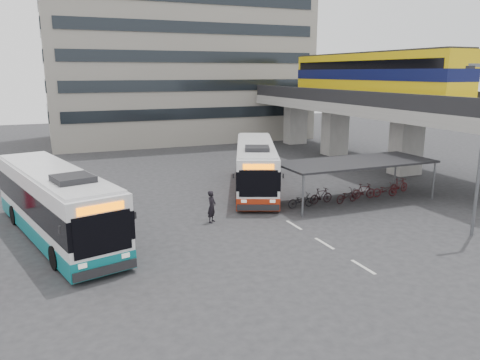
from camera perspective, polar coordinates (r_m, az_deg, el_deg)
name	(u,v)px	position (r m, az deg, el deg)	size (l,w,h in m)	color
ground	(251,231)	(24.30, 1.40, -6.24)	(120.00, 120.00, 0.00)	#28282B
viaduct	(372,93)	(42.69, 15.84, 10.15)	(8.00, 32.00, 9.68)	gray
bike_shelter	(354,178)	(30.56, 13.74, 0.22)	(10.00, 4.00, 2.54)	#595B60
office_block	(176,34)	(59.15, -7.80, 17.26)	(30.00, 15.00, 25.00)	gray
road_markings	(324,243)	(22.95, 10.26, -7.62)	(0.15, 7.60, 0.01)	beige
bus_main	(256,167)	(32.42, 1.92, 1.64)	(6.95, 11.88, 3.49)	white
bus_teal	(56,204)	(24.65, -21.57, -2.73)	(5.74, 12.72, 3.68)	white
pedestrian	(212,207)	(25.49, -3.47, -3.25)	(0.64, 0.42, 1.77)	black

